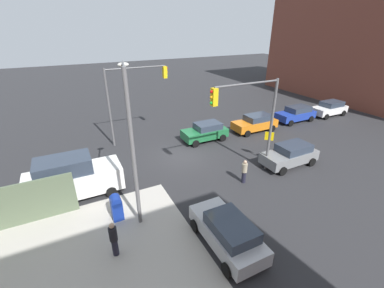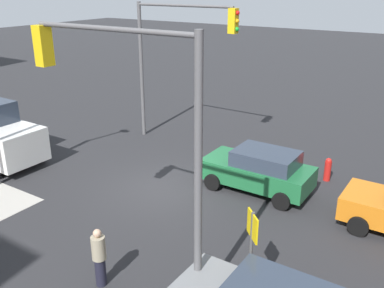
# 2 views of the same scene
# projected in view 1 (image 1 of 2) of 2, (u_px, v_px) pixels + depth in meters

# --- Properties ---
(ground_plane) EXTENTS (120.00, 120.00, 0.00)m
(ground_plane) POSITION_uv_depth(u_px,v_px,m) (183.00, 156.00, 20.48)
(ground_plane) COLOR #28282B
(traffic_signal_nw_corner) EXTENTS (4.94, 0.36, 6.50)m
(traffic_signal_nw_corner) POSITION_uv_depth(u_px,v_px,m) (251.00, 112.00, 15.97)
(traffic_signal_nw_corner) COLOR #59595B
(traffic_signal_nw_corner) RESTS_ON ground
(traffic_signal_se_corner) EXTENTS (5.31, 0.36, 6.50)m
(traffic_signal_se_corner) POSITION_uv_depth(u_px,v_px,m) (132.00, 90.00, 21.16)
(traffic_signal_se_corner) COLOR #59595B
(traffic_signal_se_corner) RESTS_ON ground
(street_lamp_corner) EXTENTS (0.88, 2.63, 8.00)m
(street_lamp_corner) POSITION_uv_depth(u_px,v_px,m) (131.00, 138.00, 12.01)
(street_lamp_corner) COLOR slate
(street_lamp_corner) RESTS_ON ground
(warning_sign_two_way) EXTENTS (0.48, 0.48, 2.40)m
(warning_sign_two_way) POSITION_uv_depth(u_px,v_px,m) (269.00, 141.00, 19.10)
(warning_sign_two_way) COLOR #4C4C4C
(warning_sign_two_way) RESTS_ON ground
(mailbox_blue) EXTENTS (0.56, 0.64, 1.43)m
(mailbox_blue) POSITION_uv_depth(u_px,v_px,m) (117.00, 207.00, 13.59)
(mailbox_blue) COLOR navy
(mailbox_blue) RESTS_ON ground
(fire_hydrant) EXTENTS (0.26, 0.26, 0.94)m
(fire_hydrant) POSITION_uv_depth(u_px,v_px,m) (211.00, 124.00, 25.71)
(fire_hydrant) COLOR red
(fire_hydrant) RESTS_ON ground
(coupe_gray) EXTENTS (4.23, 2.02, 1.62)m
(coupe_gray) POSITION_uv_depth(u_px,v_px,m) (290.00, 154.00, 18.89)
(coupe_gray) COLOR slate
(coupe_gray) RESTS_ON ground
(sedan_blue) EXTENTS (4.37, 2.02, 1.62)m
(sedan_blue) POSITION_uv_depth(u_px,v_px,m) (296.00, 114.00, 27.53)
(sedan_blue) COLOR #1E389E
(sedan_blue) RESTS_ON ground
(sedan_green) EXTENTS (4.01, 2.02, 1.62)m
(sedan_green) POSITION_uv_depth(u_px,v_px,m) (205.00, 132.00, 22.95)
(sedan_green) COLOR #1E6638
(sedan_green) RESTS_ON ground
(hatchback_silver) EXTENTS (2.02, 4.27, 1.62)m
(hatchback_silver) POSITION_uv_depth(u_px,v_px,m) (228.00, 232.00, 11.84)
(hatchback_silver) COLOR #B7BABF
(hatchback_silver) RESTS_ON ground
(hatchback_white) EXTENTS (4.26, 2.02, 1.62)m
(hatchback_white) POSITION_uv_depth(u_px,v_px,m) (330.00, 108.00, 29.33)
(hatchback_white) COLOR white
(hatchback_white) RESTS_ON ground
(coupe_orange) EXTENTS (4.44, 2.02, 1.62)m
(coupe_orange) POSITION_uv_depth(u_px,v_px,m) (255.00, 123.00, 25.00)
(coupe_orange) COLOR orange
(coupe_orange) RESTS_ON ground
(van_white_delivery) EXTENTS (5.40, 2.32, 2.62)m
(van_white_delivery) POSITION_uv_depth(u_px,v_px,m) (73.00, 178.00, 15.20)
(van_white_delivery) COLOR white
(van_white_delivery) RESTS_ON ground
(pedestrian_crossing) EXTENTS (0.36, 0.36, 1.80)m
(pedestrian_crossing) POSITION_uv_depth(u_px,v_px,m) (114.00, 239.00, 11.32)
(pedestrian_crossing) COLOR black
(pedestrian_crossing) RESTS_ON ground
(pedestrian_waiting) EXTENTS (0.36, 0.36, 1.64)m
(pedestrian_waiting) POSITION_uv_depth(u_px,v_px,m) (244.00, 171.00, 16.73)
(pedestrian_waiting) COLOR #9E937A
(pedestrian_waiting) RESTS_ON ground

